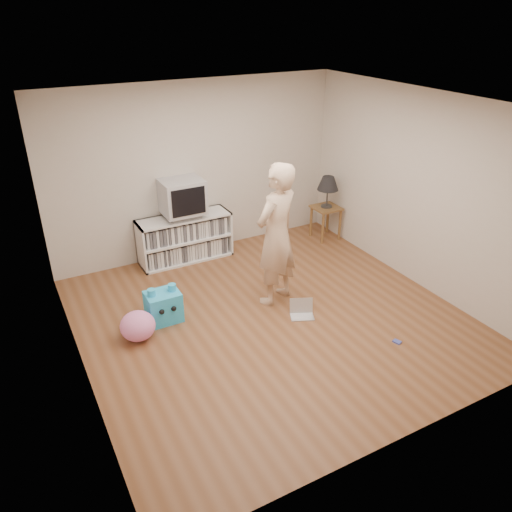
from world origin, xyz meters
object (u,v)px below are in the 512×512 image
object	(u,v)px
crt_tv	(182,196)
plush_blue	(164,306)
table_lamp	(328,184)
plush_pink	(138,326)
laptop	(302,311)
dvd_deck	(183,214)
person	(276,235)
media_unit	(185,238)
side_table	(326,214)

from	to	relation	value
crt_tv	plush_blue	xyz separation A→B (m)	(-0.84, -1.43, -0.82)
table_lamp	plush_pink	distance (m)	3.87
plush_pink	laptop	bearing A→B (deg)	-14.06
crt_tv	dvd_deck	bearing A→B (deg)	90.00
person	plush_blue	world-z (taller)	person
media_unit	person	size ratio (longest dim) A/B	0.75
person	crt_tv	bearing A→B (deg)	-92.20
dvd_deck	laptop	world-z (taller)	dvd_deck
plush_pink	person	bearing A→B (deg)	-0.36
table_lamp	laptop	xyz separation A→B (m)	(-1.61, -1.78, -0.89)
side_table	laptop	xyz separation A→B (m)	(-1.61, -1.78, -0.36)
crt_tv	side_table	world-z (taller)	crt_tv
dvd_deck	side_table	distance (m)	2.38
media_unit	crt_tv	xyz separation A→B (m)	(0.00, -0.02, 0.67)
media_unit	laptop	size ratio (longest dim) A/B	3.87
plush_blue	dvd_deck	bearing A→B (deg)	59.60
laptop	plush_pink	distance (m)	2.02
crt_tv	plush_pink	bearing A→B (deg)	-126.73
laptop	crt_tv	bearing A→B (deg)	132.93
crt_tv	plush_pink	xyz separation A→B (m)	(-1.24, -1.66, -0.85)
media_unit	side_table	distance (m)	2.36
media_unit	table_lamp	bearing A→B (deg)	-9.40
side_table	plush_pink	size ratio (longest dim) A/B	1.34
side_table	plush_blue	bearing A→B (deg)	-161.44
media_unit	laptop	distance (m)	2.30
media_unit	plush_pink	distance (m)	2.09
side_table	person	distance (m)	2.22
side_table	table_lamp	world-z (taller)	table_lamp
plush_blue	crt_tv	bearing A→B (deg)	59.54
plush_pink	plush_blue	bearing A→B (deg)	29.67
laptop	dvd_deck	bearing A→B (deg)	132.90
crt_tv	person	bearing A→B (deg)	-69.91
media_unit	dvd_deck	distance (m)	0.39
media_unit	side_table	xyz separation A→B (m)	(2.33, -0.39, 0.07)
dvd_deck	table_lamp	bearing A→B (deg)	-9.02
crt_tv	table_lamp	xyz separation A→B (m)	(2.33, -0.37, -0.08)
side_table	plush_pink	bearing A→B (deg)	-160.13
media_unit	crt_tv	size ratio (longest dim) A/B	2.33
side_table	laptop	size ratio (longest dim) A/B	1.52
crt_tv	person	size ratio (longest dim) A/B	0.32
side_table	person	world-z (taller)	person
side_table	plush_blue	xyz separation A→B (m)	(-3.17, -1.07, -0.21)
table_lamp	laptop	distance (m)	2.56
table_lamp	side_table	bearing A→B (deg)	0.00
person	plush_pink	bearing A→B (deg)	-22.65
plush_blue	plush_pink	bearing A→B (deg)	-150.28
laptop	plush_blue	xyz separation A→B (m)	(-1.56, 0.71, 0.15)
crt_tv	side_table	xyz separation A→B (m)	(2.33, -0.37, -0.60)
table_lamp	crt_tv	bearing A→B (deg)	171.06
laptop	plush_pink	xyz separation A→B (m)	(-1.95, 0.49, 0.12)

